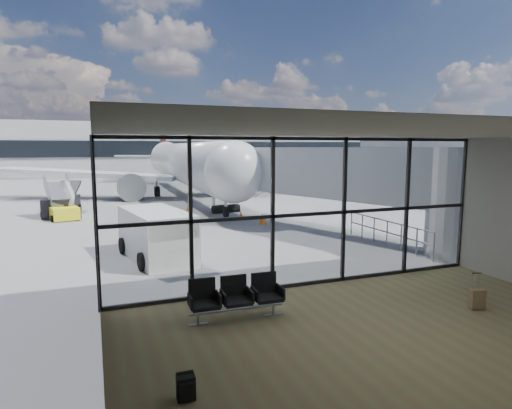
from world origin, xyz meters
TOP-DOWN VIEW (x-y plane):
  - ground at (0.00, 40.00)m, footprint 220.00×220.00m
  - lounge_shell at (0.00, -4.80)m, footprint 12.02×8.01m
  - glass_curtain_wall at (0.00, 0.00)m, footprint 12.10×0.12m
  - jet_bridge at (4.90, 7.07)m, footprint 8.00×16.50m
  - apron_railing at (5.60, 3.50)m, footprint 0.06×5.46m
  - far_terminal at (-0.59, 61.97)m, footprint 80.00×12.20m
  - tree_5 at (-15.00, 72.00)m, footprint 6.27×6.27m
  - seating_row at (-2.87, -1.63)m, footprint 2.34×0.74m
  - backpack at (-4.73, -4.65)m, footprint 0.31×0.29m
  - suitcase at (3.15, -3.36)m, footprint 0.40×0.33m
  - airliner at (1.74, 26.90)m, footprint 30.57×35.37m
  - service_van at (-3.87, 4.78)m, footprint 2.61×4.48m
  - belt_loader at (-7.91, 17.71)m, footprint 2.25×4.51m
  - mobile_stairs at (-7.83, 16.20)m, footprint 2.11×3.21m
  - traffic_cone_a at (2.63, 10.38)m, footprint 0.43×0.43m
  - traffic_cone_b at (1.92, 12.08)m, footprint 0.37×0.37m
  - traffic_cone_c at (-0.40, 15.80)m, footprint 0.37×0.37m

SIDE VIEW (x-z plane):
  - ground at x=0.00m, z-range 0.00..0.00m
  - backpack at x=-4.73m, z-range -0.01..0.45m
  - traffic_cone_b at x=1.92m, z-range -0.01..0.51m
  - traffic_cone_c at x=-0.40m, z-range -0.01..0.51m
  - suitcase at x=3.15m, z-range -0.19..0.77m
  - traffic_cone_a at x=2.63m, z-range -0.02..0.60m
  - mobile_stairs at x=-7.83m, z-range -0.54..1.54m
  - seating_row at x=-2.87m, z-range 0.06..1.09m
  - belt_loader at x=-7.91m, z-range -0.33..1.66m
  - apron_railing at x=5.60m, z-range 0.16..1.27m
  - service_van at x=-3.87m, z-range 0.03..1.87m
  - glass_curtain_wall at x=0.00m, z-range 0.00..4.50m
  - lounge_shell at x=0.00m, z-range 0.40..4.91m
  - jet_bridge at x=4.90m, z-range 0.59..4.92m
  - airliner at x=1.74m, z-range -1.78..7.33m
  - far_terminal at x=-0.59m, z-range -1.29..9.71m
  - tree_5 at x=-15.00m, z-range 1.36..10.39m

